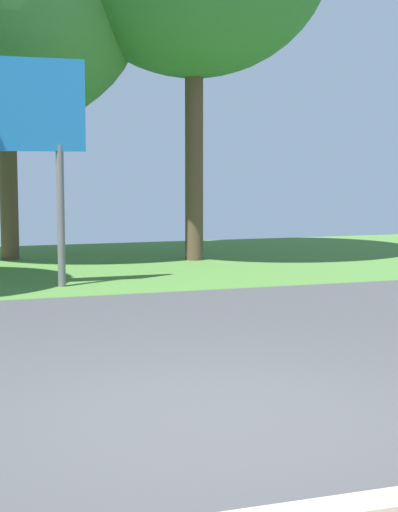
{
  "coord_description": "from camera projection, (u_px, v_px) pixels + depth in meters",
  "views": [
    {
      "loc": [
        -2.07,
        -5.71,
        1.87
      ],
      "look_at": [
        0.22,
        1.0,
        1.1
      ],
      "focal_mm": 57.9,
      "sensor_mm": 36.0,
      "label": 1
    }
  ],
  "objects": [
    {
      "name": "ground_plane",
      "position": [
        122.0,
        343.0,
        9.02
      ],
      "size": [
        40.0,
        22.0,
        0.2
      ],
      "color": "#424244"
    },
    {
      "name": "tree_right_mid",
      "position": [
        4.0,
        1.0,
        16.12
      ],
      "size": [
        5.47,
        5.47,
        7.59
      ],
      "color": "brown",
      "rests_on": "ground_plane"
    }
  ]
}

